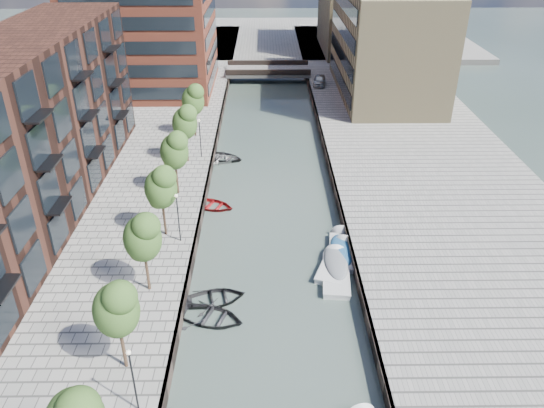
{
  "coord_description": "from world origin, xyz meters",
  "views": [
    {
      "loc": [
        -0.49,
        -10.95,
        23.85
      ],
      "look_at": [
        0.0,
        25.31,
        3.5
      ],
      "focal_mm": 35.0,
      "sensor_mm": 36.0,
      "label": 1
    }
  ],
  "objects_px": {
    "bridge": "(268,71)",
    "tree_1": "(116,307)",
    "sloop_2": "(212,207)",
    "sloop_3": "(220,162)",
    "sloop_4": "(222,159)",
    "tree_6": "(193,99)",
    "sloop_0": "(211,320)",
    "tree_5": "(185,121)",
    "tree_3": "(161,186)",
    "tree_2": "(142,236)",
    "tree_4": "(174,149)",
    "motorboat_4": "(337,260)",
    "motorboat_3": "(341,249)",
    "car": "(319,80)",
    "motorboat_2": "(336,271)",
    "sloop_1": "(216,301)"
  },
  "relations": [
    {
      "from": "bridge",
      "to": "sloop_4",
      "type": "xyz_separation_m",
      "value": [
        -5.15,
        -30.5,
        -1.39
      ]
    },
    {
      "from": "tree_1",
      "to": "tree_6",
      "type": "xyz_separation_m",
      "value": [
        0.0,
        35.0,
        0.0
      ]
    },
    {
      "from": "tree_1",
      "to": "sloop_2",
      "type": "distance_m",
      "value": 20.96
    },
    {
      "from": "tree_2",
      "to": "sloop_4",
      "type": "relative_size",
      "value": 1.3
    },
    {
      "from": "bridge",
      "to": "sloop_1",
      "type": "distance_m",
      "value": 54.3
    },
    {
      "from": "tree_1",
      "to": "sloop_0",
      "type": "height_order",
      "value": "tree_1"
    },
    {
      "from": "motorboat_3",
      "to": "car",
      "type": "height_order",
      "value": "car"
    },
    {
      "from": "sloop_2",
      "to": "sloop_4",
      "type": "bearing_deg",
      "value": 20.26
    },
    {
      "from": "sloop_2",
      "to": "motorboat_3",
      "type": "distance_m",
      "value": 13.06
    },
    {
      "from": "tree_2",
      "to": "motorboat_4",
      "type": "height_order",
      "value": "tree_2"
    },
    {
      "from": "sloop_4",
      "to": "motorboat_4",
      "type": "relative_size",
      "value": 0.76
    },
    {
      "from": "tree_2",
      "to": "sloop_2",
      "type": "distance_m",
      "value": 14.41
    },
    {
      "from": "tree_6",
      "to": "car",
      "type": "bearing_deg",
      "value": 50.69
    },
    {
      "from": "sloop_0",
      "to": "car",
      "type": "bearing_deg",
      "value": 5.83
    },
    {
      "from": "motorboat_3",
      "to": "motorboat_4",
      "type": "relative_size",
      "value": 0.92
    },
    {
      "from": "bridge",
      "to": "motorboat_3",
      "type": "xyz_separation_m",
      "value": [
        5.46,
        -48.22,
        -1.17
      ]
    },
    {
      "from": "tree_4",
      "to": "sloop_3",
      "type": "bearing_deg",
      "value": 70.87
    },
    {
      "from": "sloop_0",
      "to": "motorboat_3",
      "type": "distance_m",
      "value": 12.44
    },
    {
      "from": "tree_4",
      "to": "tree_1",
      "type": "bearing_deg",
      "value": -90.0
    },
    {
      "from": "sloop_0",
      "to": "sloop_1",
      "type": "bearing_deg",
      "value": 14.2
    },
    {
      "from": "tree_2",
      "to": "tree_4",
      "type": "height_order",
      "value": "same"
    },
    {
      "from": "motorboat_2",
      "to": "motorboat_4",
      "type": "bearing_deg",
      "value": 77.68
    },
    {
      "from": "tree_3",
      "to": "tree_6",
      "type": "relative_size",
      "value": 1.0
    },
    {
      "from": "tree_5",
      "to": "tree_3",
      "type": "bearing_deg",
      "value": -90.0
    },
    {
      "from": "bridge",
      "to": "sloop_3",
      "type": "relative_size",
      "value": 2.9
    },
    {
      "from": "sloop_1",
      "to": "sloop_4",
      "type": "height_order",
      "value": "sloop_4"
    },
    {
      "from": "sloop_3",
      "to": "motorboat_2",
      "type": "xyz_separation_m",
      "value": [
        10.11,
        -19.88,
        0.11
      ]
    },
    {
      "from": "bridge",
      "to": "tree_1",
      "type": "bearing_deg",
      "value": -97.93
    },
    {
      "from": "motorboat_2",
      "to": "motorboat_4",
      "type": "height_order",
      "value": "motorboat_4"
    },
    {
      "from": "tree_6",
      "to": "sloop_0",
      "type": "distance_m",
      "value": 30.85
    },
    {
      "from": "car",
      "to": "tree_1",
      "type": "bearing_deg",
      "value": -97.71
    },
    {
      "from": "tree_4",
      "to": "car",
      "type": "height_order",
      "value": "tree_4"
    },
    {
      "from": "sloop_0",
      "to": "sloop_4",
      "type": "height_order",
      "value": "sloop_4"
    },
    {
      "from": "bridge",
      "to": "tree_2",
      "type": "height_order",
      "value": "tree_2"
    },
    {
      "from": "tree_5",
      "to": "tree_6",
      "type": "bearing_deg",
      "value": 90.0
    },
    {
      "from": "tree_4",
      "to": "motorboat_2",
      "type": "bearing_deg",
      "value": -39.63
    },
    {
      "from": "tree_1",
      "to": "motorboat_3",
      "type": "height_order",
      "value": "tree_1"
    },
    {
      "from": "tree_6",
      "to": "sloop_1",
      "type": "bearing_deg",
      "value": -80.94
    },
    {
      "from": "tree_3",
      "to": "sloop_1",
      "type": "distance_m",
      "value": 9.96
    },
    {
      "from": "tree_2",
      "to": "car",
      "type": "xyz_separation_m",
      "value": [
        16.0,
        47.54,
        -3.6
      ]
    },
    {
      "from": "sloop_4",
      "to": "car",
      "type": "xyz_separation_m",
      "value": [
        12.65,
        24.05,
        1.71
      ]
    },
    {
      "from": "sloop_0",
      "to": "tree_5",
      "type": "bearing_deg",
      "value": 29.67
    },
    {
      "from": "tree_1",
      "to": "tree_5",
      "type": "xyz_separation_m",
      "value": [
        0.0,
        28.0,
        0.0
      ]
    },
    {
      "from": "tree_5",
      "to": "sloop_1",
      "type": "xyz_separation_m",
      "value": [
        4.48,
        -21.13,
        -5.31
      ]
    },
    {
      "from": "tree_4",
      "to": "tree_6",
      "type": "distance_m",
      "value": 14.0
    },
    {
      "from": "tree_6",
      "to": "sloop_4",
      "type": "distance_m",
      "value": 7.73
    },
    {
      "from": "sloop_1",
      "to": "sloop_4",
      "type": "distance_m",
      "value": 23.66
    },
    {
      "from": "tree_3",
      "to": "sloop_4",
      "type": "height_order",
      "value": "tree_3"
    },
    {
      "from": "sloop_2",
      "to": "sloop_3",
      "type": "height_order",
      "value": "sloop_3"
    },
    {
      "from": "sloop_3",
      "to": "motorboat_3",
      "type": "height_order",
      "value": "motorboat_3"
    }
  ]
}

